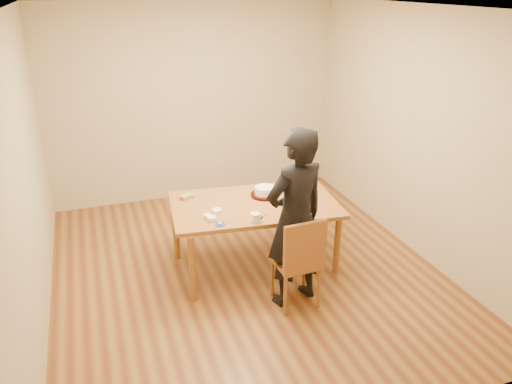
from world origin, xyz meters
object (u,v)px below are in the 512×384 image
object	(u,v)px
dining_table	(254,205)
cake_plate	(265,195)
dining_chair	(296,262)
cake	(265,191)
person	(295,219)

from	to	relation	value
dining_table	cake_plate	bearing A→B (deg)	46.84
dining_table	dining_chair	bearing A→B (deg)	-73.13
dining_table	cake	distance (m)	0.24
person	dining_chair	bearing A→B (deg)	75.28
cake_plate	person	size ratio (longest dim) A/B	0.18
dining_table	dining_chair	distance (m)	0.84
cake	person	distance (m)	0.88
dining_chair	cake	world-z (taller)	cake
dining_chair	cake	size ratio (longest dim) A/B	1.81
dining_table	cake	size ratio (longest dim) A/B	7.77
dining_table	dining_chair	xyz separation A→B (m)	(0.15, -0.78, -0.28)
dining_chair	cake_plate	size ratio (longest dim) A/B	1.30
cake	person	bearing A→B (deg)	-91.33
dining_chair	person	size ratio (longest dim) A/B	0.23
dining_table	person	size ratio (longest dim) A/B	0.98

